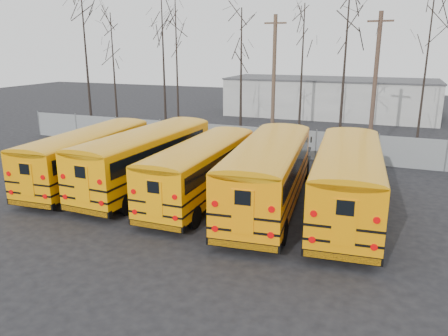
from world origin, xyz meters
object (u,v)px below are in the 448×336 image
at_px(bus_a, 90,152).
at_px(bus_b, 148,154).
at_px(bus_d, 269,168).
at_px(utility_pole_right, 375,83).
at_px(utility_pole_left, 274,77).
at_px(bus_e, 348,175).
at_px(bus_c, 203,165).

bearing_deg(bus_a, bus_b, 4.44).
height_order(bus_d, utility_pole_right, utility_pole_right).
bearing_deg(bus_b, utility_pole_left, 82.42).
distance_m(bus_a, bus_e, 13.96).
bearing_deg(utility_pole_left, bus_e, -69.09).
bearing_deg(bus_b, bus_e, 0.86).
bearing_deg(bus_e, utility_pole_right, 84.43).
bearing_deg(bus_c, bus_b, 169.78).
bearing_deg(bus_b, bus_d, -2.56).
bearing_deg(bus_b, utility_pole_right, 53.40).
xyz_separation_m(bus_c, bus_d, (3.44, -0.01, 0.19)).
height_order(bus_c, utility_pole_left, utility_pole_left).
xyz_separation_m(bus_d, utility_pole_right, (3.79, 13.73, 3.06)).
distance_m(bus_b, bus_e, 10.49).
distance_m(bus_c, bus_e, 7.01).
distance_m(bus_e, utility_pole_right, 13.78).
distance_m(bus_e, utility_pole_left, 17.76).
xyz_separation_m(bus_a, bus_d, (10.39, -0.18, 0.16)).
bearing_deg(bus_e, bus_b, 173.60).
relative_size(bus_d, utility_pole_right, 1.25).
bearing_deg(utility_pole_right, bus_e, -85.44).
relative_size(bus_d, utility_pole_left, 1.24).
bearing_deg(bus_e, utility_pole_left, 111.56).
bearing_deg(utility_pole_right, bus_b, -123.74).
distance_m(utility_pole_left, utility_pole_right, 8.25).
height_order(bus_a, bus_b, bus_b).
bearing_deg(bus_e, bus_d, -179.75).
bearing_deg(utility_pole_left, bus_c, -92.73).
relative_size(bus_b, bus_e, 0.98).
xyz_separation_m(bus_e, utility_pole_left, (-7.71, 15.69, 3.14)).
xyz_separation_m(bus_c, utility_pole_right, (7.23, 13.72, 3.25)).
distance_m(bus_a, utility_pole_left, 17.32).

